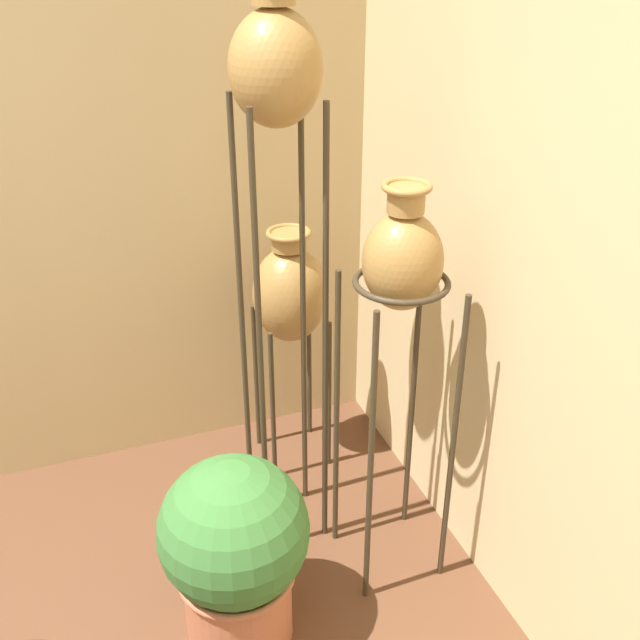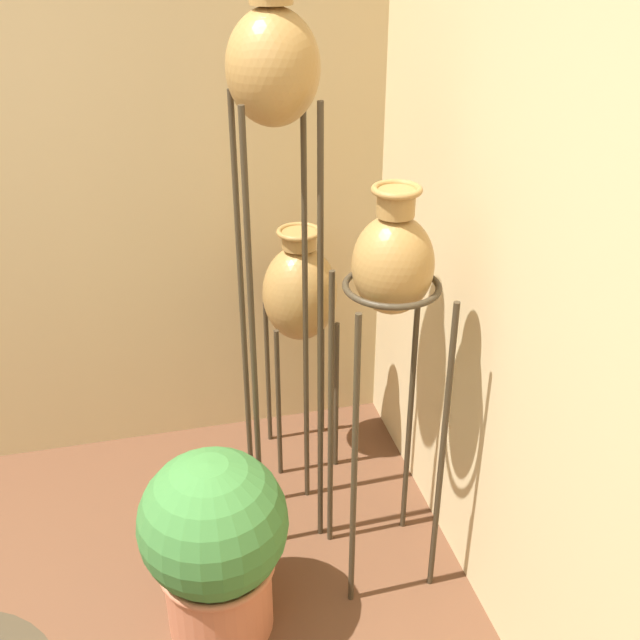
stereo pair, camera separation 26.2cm
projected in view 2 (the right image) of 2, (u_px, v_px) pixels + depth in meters
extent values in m
cylinder|color=#382D1E|center=(254.00, 358.00, 2.46)|extent=(0.02, 0.02, 1.64)
cylinder|color=#382D1E|center=(320.00, 350.00, 2.50)|extent=(0.02, 0.02, 1.64)
cylinder|color=#382D1E|center=(243.00, 326.00, 2.65)|extent=(0.02, 0.02, 1.64)
cylinder|color=#382D1E|center=(305.00, 319.00, 2.70)|extent=(0.02, 0.02, 1.64)
torus|color=#382D1E|center=(274.00, 95.00, 2.19)|extent=(0.23, 0.23, 0.02)
ellipsoid|color=olive|center=(273.00, 68.00, 2.15)|extent=(0.28, 0.28, 0.34)
cylinder|color=#382D1E|center=(354.00, 472.00, 2.35)|extent=(0.02, 0.02, 1.12)
cylinder|color=#382D1E|center=(442.00, 458.00, 2.41)|extent=(0.02, 0.02, 1.12)
cylinder|color=#382D1E|center=(331.00, 418.00, 2.60)|extent=(0.02, 0.02, 1.12)
cylinder|color=#382D1E|center=(411.00, 407.00, 2.66)|extent=(0.02, 0.02, 1.12)
torus|color=#382D1E|center=(392.00, 286.00, 2.24)|extent=(0.30, 0.30, 0.02)
ellipsoid|color=olive|center=(393.00, 265.00, 2.20)|extent=(0.25, 0.25, 0.31)
cylinder|color=olive|center=(396.00, 203.00, 2.11)|extent=(0.11, 0.11, 0.08)
torus|color=olive|center=(397.00, 190.00, 2.10)|extent=(0.15, 0.15, 0.02)
cylinder|color=#382D1E|center=(279.00, 405.00, 3.04)|extent=(0.02, 0.02, 0.70)
cylinder|color=#382D1E|center=(336.00, 397.00, 3.09)|extent=(0.02, 0.02, 0.70)
cylinder|color=#382D1E|center=(268.00, 374.00, 3.25)|extent=(0.02, 0.02, 0.70)
cylinder|color=#382D1E|center=(322.00, 367.00, 3.30)|extent=(0.02, 0.02, 0.70)
torus|color=#382D1E|center=(300.00, 313.00, 3.01)|extent=(0.25, 0.25, 0.02)
ellipsoid|color=olive|center=(300.00, 293.00, 2.96)|extent=(0.30, 0.30, 0.39)
cylinder|color=olive|center=(299.00, 240.00, 2.86)|extent=(0.13, 0.13, 0.06)
torus|color=olive|center=(299.00, 232.00, 2.84)|extent=(0.17, 0.17, 0.02)
cylinder|color=#B26647|center=(220.00, 594.00, 2.46)|extent=(0.35, 0.35, 0.27)
torus|color=#B26647|center=(217.00, 564.00, 2.39)|extent=(0.38, 0.38, 0.02)
sphere|color=#387033|center=(213.00, 523.00, 2.31)|extent=(0.47, 0.47, 0.47)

